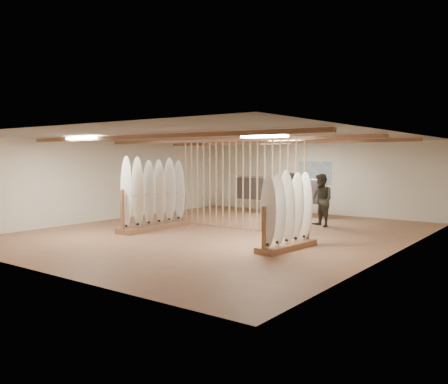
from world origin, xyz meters
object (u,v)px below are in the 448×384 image
Objects in this scene: clothing_rack_a at (252,188)px; clothing_rack_b at (307,192)px; rack_right at (287,223)px; shopper_a at (292,195)px; shopper_b at (321,197)px; rack_left at (154,205)px.

clothing_rack_a is 2.50m from clothing_rack_b.
shopper_a is at bearing 122.73° from rack_right.
clothing_rack_a is 0.77× the size of shopper_a.
shopper_b is (1.40, -1.79, 0.02)m from clothing_rack_b.
rack_left reaches higher than clothing_rack_a.
rack_right is (4.83, -0.35, -0.11)m from rack_left.
clothing_rack_b is 0.76× the size of shopper_b.
shopper_b is (1.01, 0.10, -0.01)m from shopper_a.
shopper_a is (-1.96, 3.81, 0.35)m from rack_right.
rack_left is at bearing 61.56° from shopper_a.
shopper_b is at bearing -46.00° from clothing_rack_b.
rack_right reaches higher than clothing_rack_a.
shopper_b reaches higher than clothing_rack_b.
clothing_rack_b is (2.49, 5.36, 0.21)m from rack_left.
clothing_rack_a is at bearing 89.54° from rack_left.
rack_left reaches higher than clothing_rack_b.
clothing_rack_a is 4.34m from shopper_b.
rack_left is 1.39× the size of shopper_b.
clothing_rack_b is (2.50, -0.10, -0.03)m from clothing_rack_a.
rack_right is at bearing -46.32° from shopper_b.
clothing_rack_b is at bearing -1.07° from clothing_rack_a.
rack_left is 1.36× the size of rack_right.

